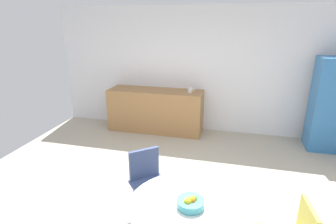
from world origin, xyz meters
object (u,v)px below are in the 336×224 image
round_table (187,218)px  chair_navy (147,176)px  mug_white (190,90)px  locker_cabinet (330,105)px  fruit_bowl (191,203)px

round_table → chair_navy: size_ratio=1.26×
round_table → chair_navy: bearing=130.7°
mug_white → chair_navy: bearing=-91.4°
locker_cabinet → round_table: (-2.01, -3.25, -0.25)m
chair_navy → round_table: bearing=-49.3°
locker_cabinet → fruit_bowl: 3.82m
round_table → locker_cabinet: bearing=58.3°
mug_white → round_table: bearing=-80.6°
chair_navy → fruit_bowl: size_ratio=3.41×
fruit_bowl → chair_navy: bearing=131.1°
chair_navy → locker_cabinet: bearing=44.0°
fruit_bowl → locker_cabinet: bearing=59.0°
round_table → fruit_bowl: 0.20m
fruit_bowl → round_table: bearing=138.6°
round_table → fruit_bowl: bearing=-41.4°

